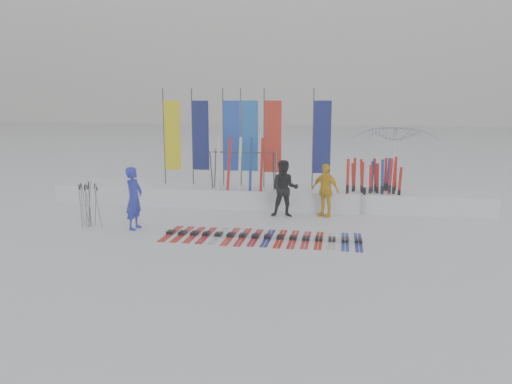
% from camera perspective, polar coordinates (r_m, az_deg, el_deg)
% --- Properties ---
extents(ground, '(120.00, 120.00, 0.00)m').
position_cam_1_polar(ground, '(12.01, -2.23, -6.03)').
color(ground, white).
rests_on(ground, ground).
extents(snow_bank, '(14.00, 1.60, 0.60)m').
position_cam_1_polar(snow_bank, '(16.35, 1.07, -0.52)').
color(snow_bank, white).
rests_on(snow_bank, ground).
extents(person_blue, '(0.45, 0.64, 1.68)m').
position_cam_1_polar(person_blue, '(13.66, -13.76, -0.70)').
color(person_blue, '#1D28AC').
rests_on(person_blue, ground).
extents(person_black, '(0.86, 0.69, 1.68)m').
position_cam_1_polar(person_black, '(14.70, 3.30, 0.37)').
color(person_black, black).
rests_on(person_black, ground).
extents(person_yellow, '(0.99, 0.82, 1.58)m').
position_cam_1_polar(person_yellow, '(14.88, 7.90, 0.22)').
color(person_yellow, yellow).
rests_on(person_yellow, ground).
extents(tent_canopy, '(3.07, 3.12, 2.66)m').
position_cam_1_polar(tent_canopy, '(17.76, 15.48, 3.34)').
color(tent_canopy, white).
rests_on(tent_canopy, ground).
extents(ski_row, '(4.93, 1.70, 0.07)m').
position_cam_1_polar(ski_row, '(12.55, 0.70, -5.13)').
color(ski_row, red).
rests_on(ski_row, ground).
extents(pole_cluster, '(0.67, 0.44, 1.26)m').
position_cam_1_polar(pole_cluster, '(14.32, -18.60, -1.42)').
color(pole_cluster, '#595B60').
rests_on(pole_cluster, ground).
extents(feather_flags, '(5.56, 0.20, 3.20)m').
position_cam_1_polar(feather_flags, '(16.44, -1.87, 6.37)').
color(feather_flags, '#383A3F').
rests_on(feather_flags, ground).
extents(ski_rack, '(2.04, 0.80, 1.23)m').
position_cam_1_polar(ski_rack, '(15.90, -1.42, 3.12)').
color(ski_rack, '#383A3F').
rests_on(ski_rack, ground).
extents(upright_skis, '(1.62, 1.06, 1.70)m').
position_cam_1_polar(upright_skis, '(15.78, 13.42, 0.65)').
color(upright_skis, red).
rests_on(upright_skis, ground).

